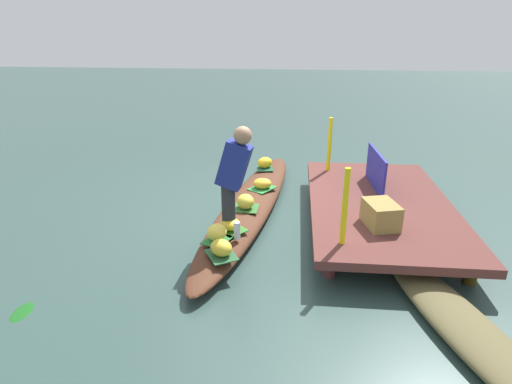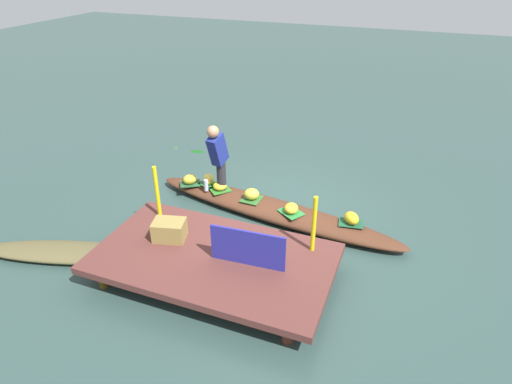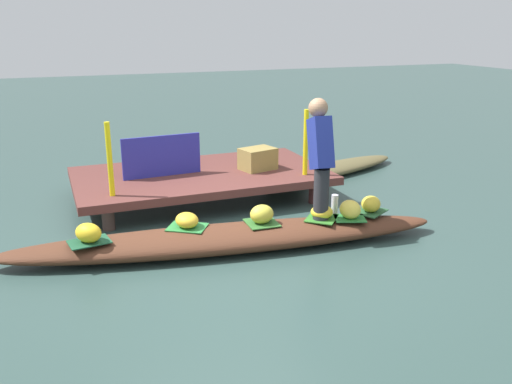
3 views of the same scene
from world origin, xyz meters
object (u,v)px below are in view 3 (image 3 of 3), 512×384
banana_bunch_5 (350,209)px  market_banner (162,156)px  banana_bunch_4 (371,204)px  water_bottle (335,204)px  banana_bunch_1 (187,220)px  moored_boat (331,169)px  banana_bunch_2 (88,233)px  banana_bunch_0 (322,212)px  vendor_boat (226,238)px  vendor_person (320,153)px  banana_bunch_3 (262,214)px  produce_crate (258,159)px

banana_bunch_5 → market_banner: bearing=128.4°
banana_bunch_4 → water_bottle: size_ratio=1.21×
banana_bunch_1 → banana_bunch_5: (1.66, -0.37, 0.02)m
moored_boat → banana_bunch_4: (-0.77, -2.24, 0.24)m
banana_bunch_4 → banana_bunch_1: bearing=172.2°
moored_boat → water_bottle: size_ratio=12.75×
moored_boat → banana_bunch_4: 2.38m
banana_bunch_1 → banana_bunch_2: size_ratio=1.01×
banana_bunch_0 → banana_bunch_2: banana_bunch_2 is taller
vendor_boat → banana_bunch_2: banana_bunch_2 is taller
vendor_boat → banana_bunch_1: banana_bunch_1 is taller
vendor_person → market_banner: size_ratio=1.25×
banana_bunch_0 → water_bottle: size_ratio=1.16×
banana_bunch_0 → market_banner: market_banner is taller
moored_boat → banana_bunch_2: (-3.70, -2.00, 0.25)m
market_banner → vendor_boat: bearing=-85.0°
banana_bunch_0 → banana_bunch_3: 0.65m
banana_bunch_1 → vendor_person: (1.37, -0.22, 0.62)m
moored_boat → banana_bunch_5: (-1.09, -2.34, 0.26)m
banana_bunch_1 → banana_bunch_5: bearing=-12.8°
banana_bunch_1 → banana_bunch_2: banana_bunch_2 is taller
water_bottle → banana_bunch_5: bearing=-74.1°
vendor_boat → market_banner: size_ratio=4.52×
moored_boat → banana_bunch_3: 2.94m
market_banner → produce_crate: 1.25m
moored_boat → produce_crate: size_ratio=5.95×
moored_boat → banana_bunch_1: (-2.75, -1.97, 0.23)m
banana_bunch_0 → banana_bunch_5: size_ratio=1.05×
banana_bunch_3 → banana_bunch_5: bearing=-13.2°
banana_bunch_3 → market_banner: (-0.64, 1.75, 0.27)m
banana_bunch_0 → banana_bunch_4: banana_bunch_4 is taller
vendor_person → banana_bunch_5: bearing=-28.8°
banana_bunch_1 → produce_crate: 1.99m
banana_bunch_5 → water_bottle: size_ratio=1.11×
vendor_boat → water_bottle: 1.25m
banana_bunch_3 → water_bottle: water_bottle is taller
banana_bunch_5 → vendor_boat: bearing=169.8°
banana_bunch_3 → banana_bunch_5: banana_bunch_5 is taller
banana_bunch_1 → banana_bunch_3: 0.76m
water_bottle → produce_crate: produce_crate is taller
banana_bunch_2 → banana_bunch_0: bearing=-5.6°
banana_bunch_3 → banana_bunch_4: size_ratio=1.02×
banana_bunch_2 → banana_bunch_3: 1.70m
vendor_person → vendor_boat: bearing=175.8°
water_bottle → produce_crate: (-0.25, 1.61, 0.15)m
vendor_boat → banana_bunch_2: size_ratio=16.96×
banana_bunch_2 → banana_bunch_1: bearing=2.1°
banana_bunch_2 → banana_bunch_5: banana_bunch_5 is taller
water_bottle → market_banner: 2.31m
banana_bunch_3 → banana_bunch_2: bearing=175.7°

